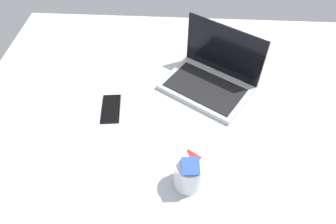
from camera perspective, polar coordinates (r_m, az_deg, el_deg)
bed_mattress at (r=118.60cm, az=6.86°, el=-4.83°), size 180.00×140.00×18.00cm
laptop at (r=122.54cm, az=8.10°, el=6.52°), size 40.19×37.09×23.00cm
snack_cup at (r=92.13cm, az=3.98°, el=-11.29°), size 9.00×9.74×14.63cm
cell_phone at (r=116.71cm, az=-10.62°, el=0.61°), size 8.29×14.66×0.80cm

